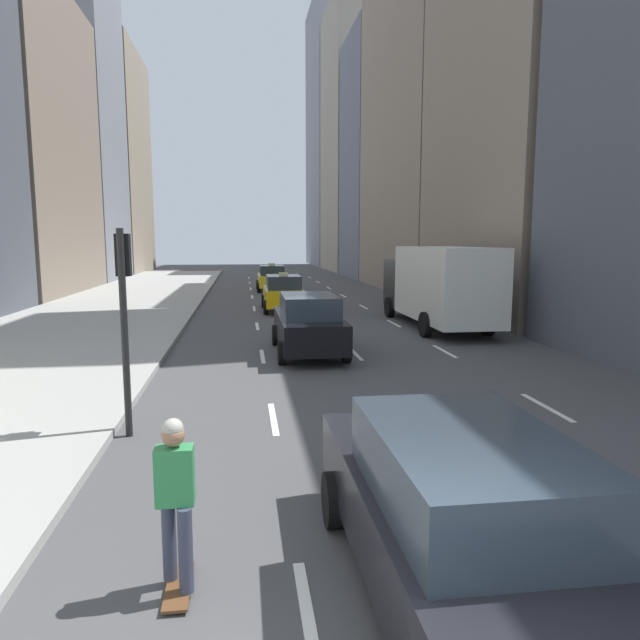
# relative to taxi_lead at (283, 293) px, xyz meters

# --- Properties ---
(sidewalk_left) EXTENTS (8.00, 66.00, 0.15)m
(sidewalk_left) POSITION_rel_taxi_lead_xyz_m (-8.20, 1.99, -0.81)
(sidewalk_left) COLOR #9E9E99
(sidewalk_left) RESTS_ON ground
(lane_markings) EXTENTS (5.72, 56.00, 0.01)m
(lane_markings) POSITION_rel_taxi_lead_xyz_m (1.40, -2.01, -0.87)
(lane_markings) COLOR white
(lane_markings) RESTS_ON ground
(building_row_left) EXTENTS (6.00, 68.85, 31.55)m
(building_row_left) POSITION_rel_taxi_lead_xyz_m (-15.20, 8.67, 11.39)
(building_row_left) COLOR #A89E89
(building_row_left) RESTS_ON ground
(building_row_right) EXTENTS (6.00, 83.77, 35.12)m
(building_row_right) POSITION_rel_taxi_lead_xyz_m (10.80, 22.68, 13.18)
(building_row_right) COLOR #4C515B
(building_row_right) RESTS_ON ground
(taxi_lead) EXTENTS (2.02, 4.40, 1.87)m
(taxi_lead) POSITION_rel_taxi_lead_xyz_m (0.00, 0.00, 0.00)
(taxi_lead) COLOR yellow
(taxi_lead) RESTS_ON ground
(taxi_second) EXTENTS (2.02, 4.40, 1.87)m
(taxi_second) POSITION_rel_taxi_lead_xyz_m (0.00, 11.11, 0.00)
(taxi_second) COLOR yellow
(taxi_second) RESTS_ON ground
(sedan_black_near) EXTENTS (2.02, 4.89, 1.81)m
(sedan_black_near) POSITION_rel_taxi_lead_xyz_m (-0.00, -10.76, 0.04)
(sedan_black_near) COLOR black
(sedan_black_near) RESTS_ON ground
(sedan_silver_behind) EXTENTS (2.02, 4.93, 1.74)m
(sedan_silver_behind) POSITION_rel_taxi_lead_xyz_m (-0.00, -22.86, 0.01)
(sedan_silver_behind) COLOR black
(sedan_silver_behind) RESTS_ON ground
(box_truck) EXTENTS (2.58, 8.40, 3.15)m
(box_truck) POSITION_rel_taxi_lead_xyz_m (5.60, -6.21, 0.83)
(box_truck) COLOR #262628
(box_truck) RESTS_ON ground
(skateboarder) EXTENTS (0.36, 0.80, 1.75)m
(skateboarder) POSITION_rel_taxi_lead_xyz_m (-2.60, -22.32, 0.08)
(skateboarder) COLOR brown
(skateboarder) RESTS_ON ground
(traffic_light_pole) EXTENTS (0.24, 0.42, 3.60)m
(traffic_light_pole) POSITION_rel_taxi_lead_xyz_m (-3.95, -17.55, 1.53)
(traffic_light_pole) COLOR black
(traffic_light_pole) RESTS_ON ground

